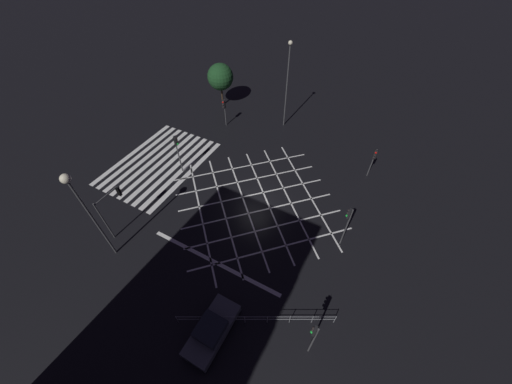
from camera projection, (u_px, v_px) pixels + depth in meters
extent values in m
plane|color=black|center=(256.00, 203.00, 25.71)|extent=(200.00, 200.00, 0.00)
cube|color=silver|center=(187.00, 175.00, 28.19)|extent=(11.22, 0.50, 0.01)
cube|color=silver|center=(180.00, 172.00, 28.48)|extent=(11.22, 0.50, 0.01)
cube|color=silver|center=(173.00, 169.00, 28.77)|extent=(11.22, 0.50, 0.01)
cube|color=silver|center=(166.00, 166.00, 29.06)|extent=(11.22, 0.50, 0.01)
cube|color=silver|center=(159.00, 163.00, 29.35)|extent=(11.22, 0.50, 0.01)
cube|color=silver|center=(153.00, 160.00, 29.64)|extent=(11.22, 0.50, 0.01)
cube|color=silver|center=(146.00, 158.00, 29.93)|extent=(11.22, 0.50, 0.01)
cube|color=silver|center=(140.00, 155.00, 30.22)|extent=(11.22, 0.50, 0.01)
cube|color=silver|center=(134.00, 152.00, 30.51)|extent=(11.22, 0.50, 0.01)
cube|color=silver|center=(201.00, 215.00, 24.73)|extent=(9.80, 9.80, 0.01)
cube|color=silver|center=(242.00, 167.00, 28.95)|extent=(9.80, 9.80, 0.01)
cube|color=silver|center=(224.00, 210.00, 25.12)|extent=(9.80, 9.80, 0.01)
cube|color=silver|center=(247.00, 180.00, 27.65)|extent=(9.80, 9.80, 0.01)
cube|color=silver|center=(245.00, 205.00, 25.51)|extent=(9.80, 9.80, 0.01)
cube|color=silver|center=(253.00, 195.00, 26.35)|extent=(9.80, 9.80, 0.01)
cube|color=silver|center=(266.00, 200.00, 25.90)|extent=(9.80, 9.80, 0.01)
cube|color=silver|center=(259.00, 211.00, 25.06)|extent=(9.80, 9.80, 0.01)
cube|color=silver|center=(287.00, 196.00, 26.29)|extent=(9.80, 9.80, 0.01)
cube|color=silver|center=(266.00, 229.00, 23.76)|extent=(9.80, 9.80, 0.01)
cube|color=silver|center=(307.00, 191.00, 26.67)|extent=(9.80, 9.80, 0.01)
cube|color=silver|center=(274.00, 249.00, 22.46)|extent=(9.80, 9.80, 0.01)
cube|color=silver|center=(214.00, 262.00, 21.68)|extent=(0.30, 11.22, 0.01)
cylinder|color=#424244|center=(179.00, 154.00, 27.00)|extent=(0.11, 0.11, 4.25)
cube|color=black|center=(176.00, 141.00, 25.76)|extent=(0.28, 0.16, 0.90)
sphere|color=black|center=(176.00, 139.00, 25.51)|extent=(0.18, 0.18, 0.18)
sphere|color=black|center=(177.00, 141.00, 25.73)|extent=(0.18, 0.18, 0.18)
sphere|color=green|center=(178.00, 144.00, 25.95)|extent=(0.18, 0.18, 0.18)
cube|color=black|center=(175.00, 141.00, 25.79)|extent=(0.36, 0.02, 0.98)
cylinder|color=#424244|center=(372.00, 163.00, 26.92)|extent=(0.11, 0.11, 3.24)
cube|color=black|center=(375.00, 155.00, 26.01)|extent=(0.16, 0.28, 0.90)
sphere|color=red|center=(376.00, 153.00, 25.73)|extent=(0.18, 0.18, 0.18)
sphere|color=black|center=(375.00, 155.00, 25.95)|extent=(0.18, 0.18, 0.18)
sphere|color=black|center=(374.00, 158.00, 26.17)|extent=(0.18, 0.18, 0.18)
cube|color=black|center=(375.00, 154.00, 26.07)|extent=(0.02, 0.36, 0.98)
cylinder|color=#424244|center=(105.00, 222.00, 21.66)|extent=(0.11, 0.11, 4.18)
cylinder|color=#424244|center=(106.00, 196.00, 20.86)|extent=(2.07, 0.09, 0.09)
cube|color=black|center=(119.00, 191.00, 21.81)|extent=(0.16, 0.28, 0.90)
sphere|color=black|center=(118.00, 187.00, 21.65)|extent=(0.18, 0.18, 0.18)
sphere|color=orange|center=(120.00, 190.00, 21.87)|extent=(0.18, 0.18, 0.18)
sphere|color=black|center=(121.00, 192.00, 22.09)|extent=(0.18, 0.18, 0.18)
cube|color=black|center=(118.00, 192.00, 21.75)|extent=(0.02, 0.36, 0.98)
cylinder|color=#424244|center=(313.00, 341.00, 16.08)|extent=(0.11, 0.11, 4.01)
cube|color=black|center=(315.00, 331.00, 15.02)|extent=(0.28, 0.16, 0.90)
sphere|color=black|center=(313.00, 328.00, 14.84)|extent=(0.18, 0.18, 0.18)
sphere|color=black|center=(313.00, 330.00, 15.06)|extent=(0.18, 0.18, 0.18)
sphere|color=green|center=(312.00, 332.00, 15.28)|extent=(0.18, 0.18, 0.18)
cube|color=black|center=(316.00, 332.00, 14.99)|extent=(0.36, 0.02, 0.98)
cylinder|color=#424244|center=(346.00, 228.00, 21.26)|extent=(0.11, 0.11, 4.21)
cube|color=black|center=(349.00, 214.00, 20.12)|extent=(0.28, 0.16, 0.90)
sphere|color=black|center=(349.00, 210.00, 19.94)|extent=(0.18, 0.18, 0.18)
sphere|color=black|center=(348.00, 213.00, 20.16)|extent=(0.18, 0.18, 0.18)
sphere|color=green|center=(347.00, 216.00, 20.38)|extent=(0.18, 0.18, 0.18)
cube|color=black|center=(351.00, 214.00, 20.09)|extent=(0.36, 0.02, 0.98)
cylinder|color=#424244|center=(225.00, 113.00, 32.78)|extent=(0.11, 0.11, 3.30)
cube|color=black|center=(224.00, 104.00, 31.85)|extent=(0.16, 0.28, 0.90)
sphere|color=red|center=(223.00, 102.00, 31.56)|extent=(0.18, 0.18, 0.18)
sphere|color=black|center=(223.00, 105.00, 31.78)|extent=(0.18, 0.18, 0.18)
sphere|color=black|center=(223.00, 107.00, 32.00)|extent=(0.18, 0.18, 0.18)
cube|color=black|center=(224.00, 104.00, 31.90)|extent=(0.02, 0.36, 0.98)
cylinder|color=#424244|center=(287.00, 89.00, 30.68)|extent=(0.14, 0.14, 9.09)
sphere|color=#F4EAC6|center=(290.00, 43.00, 27.25)|extent=(0.43, 0.43, 0.43)
cylinder|color=#424244|center=(95.00, 222.00, 19.34)|extent=(0.14, 0.14, 7.88)
sphere|color=#F4EAC6|center=(65.00, 179.00, 16.31)|extent=(0.61, 0.61, 0.61)
cylinder|color=#38281C|center=(222.00, 96.00, 36.20)|extent=(0.22, 0.22, 2.54)
sphere|color=#19421E|center=(220.00, 77.00, 34.40)|extent=(3.13, 3.13, 3.13)
cube|color=#474C51|center=(212.00, 330.00, 17.85)|extent=(4.15, 1.80, 0.65)
cube|color=black|center=(210.00, 329.00, 17.36)|extent=(1.74, 1.58, 0.53)
sphere|color=white|center=(222.00, 299.00, 19.28)|extent=(0.16, 0.16, 0.16)
sphere|color=white|center=(237.00, 306.00, 18.92)|extent=(0.16, 0.16, 0.16)
cylinder|color=black|center=(214.00, 307.00, 19.02)|extent=(0.64, 0.20, 0.64)
cylinder|color=black|center=(234.00, 319.00, 18.52)|extent=(0.64, 0.20, 0.64)
cylinder|color=black|center=(190.00, 345.00, 17.48)|extent=(0.64, 0.20, 0.64)
cylinder|color=black|center=(211.00, 358.00, 16.98)|extent=(0.64, 0.20, 0.64)
cylinder|color=gray|center=(177.00, 320.00, 18.29)|extent=(0.05, 0.05, 1.05)
cylinder|color=gray|center=(200.00, 320.00, 18.29)|extent=(0.05, 0.05, 1.05)
cylinder|color=gray|center=(222.00, 320.00, 18.29)|extent=(0.05, 0.05, 1.05)
cylinder|color=gray|center=(245.00, 320.00, 18.29)|extent=(0.05, 0.05, 1.05)
cylinder|color=gray|center=(267.00, 320.00, 18.29)|extent=(0.05, 0.05, 1.05)
cylinder|color=gray|center=(290.00, 320.00, 18.29)|extent=(0.05, 0.05, 1.05)
cylinder|color=gray|center=(312.00, 320.00, 18.29)|extent=(0.05, 0.05, 1.05)
cylinder|color=gray|center=(335.00, 320.00, 18.29)|extent=(0.05, 0.05, 1.05)
cylinder|color=gray|center=(256.00, 317.00, 17.94)|extent=(4.85, 8.95, 0.04)
cylinder|color=gray|center=(256.00, 319.00, 18.26)|extent=(4.85, 8.95, 0.04)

